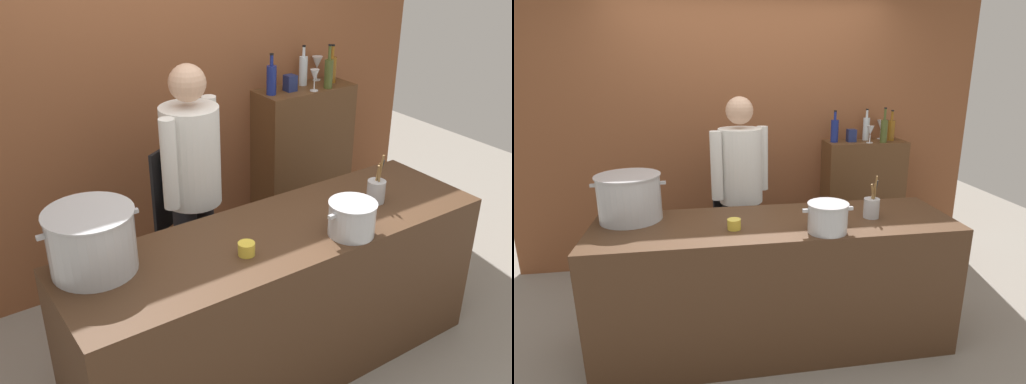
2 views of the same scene
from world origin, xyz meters
TOP-DOWN VIEW (x-y plane):
  - ground_plane at (0.00, 0.00)m, footprint 8.00×8.00m
  - brick_back_panel at (0.00, 1.40)m, footprint 4.40×0.10m
  - prep_counter at (0.00, 0.00)m, footprint 2.34×0.70m
  - bar_cabinet at (1.07, 1.19)m, footprint 0.76×0.32m
  - chef at (-0.17, 0.67)m, footprint 0.47×0.41m
  - stockpot_large at (-0.93, 0.19)m, footprint 0.47×0.41m
  - stockpot_small at (0.28, -0.23)m, footprint 0.31×0.25m
  - utensil_crock at (0.64, -0.03)m, footprint 0.10×0.10m
  - butter_jar at (-0.28, -0.10)m, footprint 0.08×0.08m
  - wine_bottle_amber at (1.32, 1.19)m, footprint 0.07×0.07m
  - wine_bottle_olive at (1.20, 1.08)m, footprint 0.06×0.06m
  - wine_bottle_cobalt at (0.76, 1.18)m, footprint 0.07×0.07m
  - wine_bottle_clear at (1.10, 1.25)m, footprint 0.06×0.06m
  - wine_glass_wide at (1.27, 1.30)m, footprint 0.08×0.08m
  - wine_glass_tall at (1.07, 1.08)m, footprint 0.07×0.07m
  - spice_tin_navy at (0.93, 1.18)m, footprint 0.08×0.08m

SIDE VIEW (x-z plane):
  - ground_plane at x=0.00m, z-range 0.00..0.00m
  - prep_counter at x=0.00m, z-range 0.00..0.90m
  - bar_cabinet at x=1.07m, z-range 0.00..1.21m
  - butter_jar at x=-0.28m, z-range 0.90..0.96m
  - chef at x=-0.17m, z-range 0.13..1.79m
  - utensil_crock at x=0.64m, z-range 0.83..1.12m
  - stockpot_small at x=0.28m, z-range 0.90..1.08m
  - stockpot_large at x=-0.93m, z-range 0.90..1.20m
  - spice_tin_navy at x=0.93m, z-range 1.21..1.32m
  - wine_bottle_amber at x=1.32m, z-range 1.17..1.46m
  - wine_glass_tall at x=1.07m, z-range 1.24..1.40m
  - wine_bottle_cobalt at x=0.76m, z-range 1.17..1.46m
  - wine_bottle_clear at x=1.10m, z-range 1.17..1.47m
  - wine_bottle_olive at x=1.20m, z-range 1.16..1.48m
  - wine_glass_wide at x=1.27m, z-range 1.25..1.43m
  - brick_back_panel at x=0.00m, z-range 0.00..3.00m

